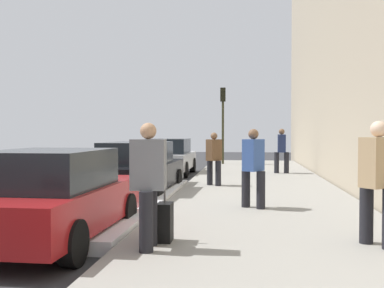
{
  "coord_description": "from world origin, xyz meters",
  "views": [
    {
      "loc": [
        -12.7,
        -2.87,
        1.8
      ],
      "look_at": [
        -1.83,
        -1.61,
        1.51
      ],
      "focal_mm": 43.1,
      "sensor_mm": 36.0,
      "label": 1
    }
  ],
  "objects": [
    {
      "name": "pedestrian_tan_coat",
      "position": [
        -5.85,
        -4.77,
        1.11
      ],
      "size": [
        0.53,
        0.57,
        1.81
      ],
      "color": "black",
      "rests_on": "sidewalk"
    },
    {
      "name": "traffic_light_pole",
      "position": [
        10.95,
        -1.72,
        2.82
      ],
      "size": [
        0.35,
        0.26,
        3.9
      ],
      "color": "#2D2D19",
      "rests_on": "sidewalk"
    },
    {
      "name": "sidewalk",
      "position": [
        0.0,
        -3.3,
        0.07
      ],
      "size": [
        28.0,
        4.6,
        0.15
      ],
      "primitive_type": "cube",
      "color": "gray",
      "rests_on": "ground"
    },
    {
      "name": "ground_plane",
      "position": [
        0.0,
        0.0,
        0.0
      ],
      "size": [
        56.0,
        56.0,
        0.0
      ],
      "primitive_type": "plane",
      "color": "#333335"
    },
    {
      "name": "parked_car_red",
      "position": [
        -5.61,
        0.21,
        0.76
      ],
      "size": [
        4.2,
        1.97,
        1.51
      ],
      "color": "black",
      "rests_on": "ground"
    },
    {
      "name": "lane_stripe_centre",
      "position": [
        0.0,
        3.2,
        0.0
      ],
      "size": [
        28.0,
        0.14,
        0.01
      ],
      "primitive_type": "cube",
      "color": "gold",
      "rests_on": "ground"
    },
    {
      "name": "parked_car_silver",
      "position": [
        6.23,
        0.3,
        0.76
      ],
      "size": [
        4.15,
        1.92,
        1.51
      ],
      "color": "black",
      "rests_on": "ground"
    },
    {
      "name": "rolling_suitcase",
      "position": [
        -5.92,
        -1.67,
        0.44
      ],
      "size": [
        0.34,
        0.22,
        0.94
      ],
      "color": "black",
      "rests_on": "sidewalk"
    },
    {
      "name": "snow_bank_curb",
      "position": [
        -2.06,
        -0.7,
        0.11
      ],
      "size": [
        8.59,
        0.56,
        0.22
      ],
      "primitive_type": "cube",
      "color": "white",
      "rests_on": "ground"
    },
    {
      "name": "parked_car_black",
      "position": [
        -0.0,
        0.13,
        0.76
      ],
      "size": [
        4.63,
        2.0,
        1.51
      ],
      "color": "black",
      "rests_on": "ground"
    },
    {
      "name": "pedestrian_brown_coat",
      "position": [
        1.39,
        -1.91,
        1.02
      ],
      "size": [
        0.51,
        0.5,
        1.63
      ],
      "color": "black",
      "rests_on": "sidewalk"
    },
    {
      "name": "pedestrian_navy_coat",
      "position": [
        5.9,
        -4.31,
        1.09
      ],
      "size": [
        0.48,
        0.58,
        1.77
      ],
      "color": "black",
      "rests_on": "sidewalk"
    },
    {
      "name": "pedestrian_blue_coat",
      "position": [
        -2.7,
        -3.04,
        1.06
      ],
      "size": [
        0.55,
        0.51,
        1.71
      ],
      "color": "black",
      "rests_on": "sidewalk"
    },
    {
      "name": "pedestrian_grey_coat",
      "position": [
        -6.36,
        -1.52,
        1.1
      ],
      "size": [
        0.59,
        0.49,
        1.78
      ],
      "color": "black",
      "rests_on": "sidewalk"
    }
  ]
}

